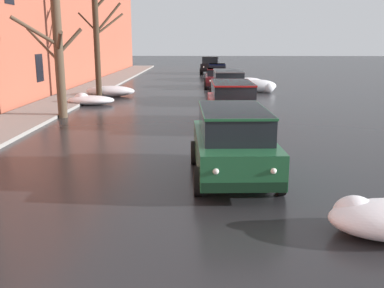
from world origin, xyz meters
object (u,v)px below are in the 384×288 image
bare_tree_mid_block (58,54)px  suv_red_parked_kerbside_close (232,102)px  bare_tree_far_down_block (98,37)px  sedan_darkblue_queued_behind_truck (217,72)px  suv_grey_parked_kerbside_mid (228,85)px  sedan_maroon_parked_far_down_block (217,78)px  suv_green_approaching_near_lane (233,141)px  suv_black_at_far_intersection (211,64)px

bare_tree_mid_block → suv_red_parked_kerbside_close: bare_tree_mid_block is taller
bare_tree_far_down_block → suv_red_parked_kerbside_close: bare_tree_far_down_block is taller
bare_tree_far_down_block → suv_red_parked_kerbside_close: (7.63, -9.09, -2.72)m
sedan_darkblue_queued_behind_truck → suv_grey_parked_kerbside_mid: bearing=-89.3°
bare_tree_mid_block → suv_red_parked_kerbside_close: (7.73, -1.68, -1.91)m
bare_tree_far_down_block → sedan_maroon_parked_far_down_block: size_ratio=1.72×
bare_tree_far_down_block → suv_green_approaching_near_lane: 18.02m
sedan_maroon_parked_far_down_block → sedan_darkblue_queued_behind_truck: size_ratio=0.91×
suv_grey_parked_kerbside_mid → bare_tree_far_down_block: bearing=167.2°
suv_green_approaching_near_lane → suv_red_parked_kerbside_close: size_ratio=0.96×
suv_red_parked_kerbside_close → suv_grey_parked_kerbside_mid: 7.31m
suv_red_parked_kerbside_close → suv_grey_parked_kerbside_mid: same height
sedan_maroon_parked_far_down_block → suv_grey_parked_kerbside_mid: bearing=-87.0°
sedan_maroon_parked_far_down_block → sedan_darkblue_queued_behind_truck: same height
bare_tree_far_down_block → suv_red_parked_kerbside_close: 12.18m
suv_red_parked_kerbside_close → bare_tree_far_down_block: bearing=130.0°
sedan_maroon_parked_far_down_block → suv_black_at_far_intersection: (-0.23, 14.14, 0.24)m
suv_green_approaching_near_lane → sedan_maroon_parked_far_down_block: (0.26, 22.41, -0.24)m
suv_red_parked_kerbside_close → sedan_darkblue_queued_behind_truck: suv_red_parked_kerbside_close is taller
bare_tree_far_down_block → suv_black_at_far_intersection: bearing=70.4°
bare_tree_mid_block → suv_grey_parked_kerbside_mid: 9.93m
bare_tree_far_down_block → bare_tree_mid_block: bearing=-90.8°
suv_green_approaching_near_lane → suv_black_at_far_intersection: bearing=90.0°
suv_red_parked_kerbside_close → sedan_darkblue_queued_behind_truck: (0.05, 21.68, -0.24)m
sedan_darkblue_queued_behind_truck → suv_black_at_far_intersection: bearing=93.4°
bare_tree_far_down_block → suv_black_at_far_intersection: size_ratio=1.53×
suv_green_approaching_near_lane → suv_red_parked_kerbside_close: bearing=86.6°
bare_tree_mid_block → suv_green_approaching_near_lane: bare_tree_mid_block is taller
bare_tree_mid_block → suv_black_at_far_intersection: bearing=75.2°
suv_green_approaching_near_lane → suv_grey_parked_kerbside_mid: 14.52m
suv_red_parked_kerbside_close → suv_grey_parked_kerbside_mid: size_ratio=1.00×
bare_tree_mid_block → bare_tree_far_down_block: 7.46m
suv_green_approaching_near_lane → sedan_maroon_parked_far_down_block: 22.42m
bare_tree_mid_block → suv_grey_parked_kerbside_mid: (7.96, 5.62, -1.91)m
bare_tree_mid_block → sedan_darkblue_queued_behind_truck: bare_tree_mid_block is taller
bare_tree_mid_block → sedan_maroon_parked_far_down_block: size_ratio=1.40×
bare_tree_mid_block → bare_tree_far_down_block: bearing=89.2°
suv_grey_parked_kerbside_mid → suv_black_at_far_intersection: same height
suv_green_approaching_near_lane → sedan_maroon_parked_far_down_block: suv_green_approaching_near_lane is taller
suv_grey_parked_kerbside_mid → suv_green_approaching_near_lane: bearing=-92.6°
sedan_maroon_parked_far_down_block → bare_tree_mid_block: bearing=-119.2°
sedan_darkblue_queued_behind_truck → suv_red_parked_kerbside_close: bearing=-90.1°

